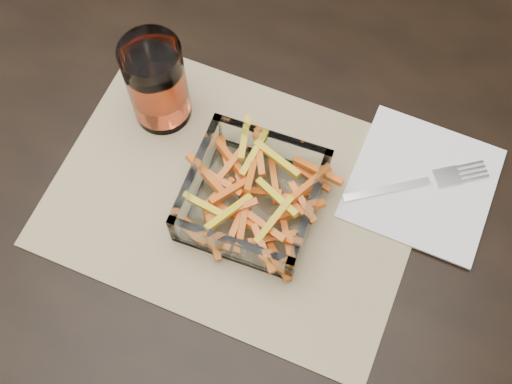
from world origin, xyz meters
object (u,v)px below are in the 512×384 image
dining_table (157,188)px  fork (421,182)px  glass_bowl (252,197)px  tumbler (157,85)px

dining_table → fork: fork is taller
dining_table → fork: (0.34, 0.10, 0.10)m
dining_table → fork: size_ratio=9.81×
dining_table → glass_bowl: size_ratio=9.85×
dining_table → glass_bowl: (0.15, -0.01, 0.12)m
fork → tumbler: bearing=-120.8°
glass_bowl → tumbler: (-0.16, 0.08, 0.04)m
tumbler → fork: (0.35, 0.03, -0.06)m
dining_table → tumbler: 0.17m
glass_bowl → tumbler: tumbler is taller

